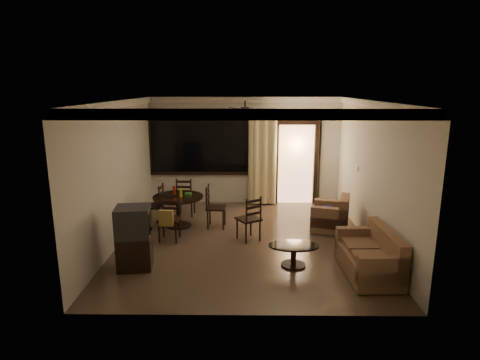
{
  "coord_description": "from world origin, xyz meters",
  "views": [
    {
      "loc": [
        -0.01,
        -7.68,
        3.07
      ],
      "look_at": [
        -0.1,
        0.2,
        1.22
      ],
      "focal_mm": 30.0,
      "sensor_mm": 36.0,
      "label": 1
    }
  ],
  "objects_px": {
    "dining_chair_west": "(154,213)",
    "dining_chair_south": "(169,226)",
    "armchair": "(332,217)",
    "coffee_table": "(294,252)",
    "dining_chair_east": "(216,215)",
    "sofa": "(372,257)",
    "dining_table": "(178,202)",
    "side_chair": "(249,227)",
    "tv_cabinet": "(134,238)",
    "dining_chair_north": "(186,204)"
  },
  "relations": [
    {
      "from": "sofa",
      "to": "side_chair",
      "type": "distance_m",
      "value": 2.53
    },
    {
      "from": "dining_chair_south",
      "to": "sofa",
      "type": "xyz_separation_m",
      "value": [
        3.64,
        -1.47,
        -0.0
      ]
    },
    {
      "from": "dining_chair_north",
      "to": "side_chair",
      "type": "xyz_separation_m",
      "value": [
        1.51,
        -1.6,
        -0.0
      ]
    },
    {
      "from": "side_chair",
      "to": "dining_chair_west",
      "type": "bearing_deg",
      "value": -54.92
    },
    {
      "from": "dining_chair_east",
      "to": "armchair",
      "type": "height_order",
      "value": "dining_chair_east"
    },
    {
      "from": "dining_chair_south",
      "to": "coffee_table",
      "type": "bearing_deg",
      "value": -22.27
    },
    {
      "from": "armchair",
      "to": "tv_cabinet",
      "type": "bearing_deg",
      "value": -136.74
    },
    {
      "from": "armchair",
      "to": "dining_chair_north",
      "type": "bearing_deg",
      "value": 179.74
    },
    {
      "from": "dining_chair_west",
      "to": "sofa",
      "type": "relative_size",
      "value": 0.66
    },
    {
      "from": "sofa",
      "to": "side_chair",
      "type": "height_order",
      "value": "side_chair"
    },
    {
      "from": "dining_chair_south",
      "to": "dining_chair_north",
      "type": "relative_size",
      "value": 1.0
    },
    {
      "from": "dining_chair_east",
      "to": "dining_chair_south",
      "type": "xyz_separation_m",
      "value": [
        -0.89,
        -0.8,
        0.02
      ]
    },
    {
      "from": "dining_table",
      "to": "armchair",
      "type": "distance_m",
      "value": 3.39
    },
    {
      "from": "dining_chair_north",
      "to": "armchair",
      "type": "height_order",
      "value": "dining_chair_north"
    },
    {
      "from": "dining_table",
      "to": "side_chair",
      "type": "relative_size",
      "value": 1.19
    },
    {
      "from": "dining_chair_east",
      "to": "tv_cabinet",
      "type": "height_order",
      "value": "tv_cabinet"
    },
    {
      "from": "dining_table",
      "to": "side_chair",
      "type": "bearing_deg",
      "value": -27.57
    },
    {
      "from": "coffee_table",
      "to": "dining_chair_east",
      "type": "bearing_deg",
      "value": 127.38
    },
    {
      "from": "dining_chair_south",
      "to": "tv_cabinet",
      "type": "height_order",
      "value": "tv_cabinet"
    },
    {
      "from": "dining_chair_east",
      "to": "dining_chair_south",
      "type": "distance_m",
      "value": 1.2
    },
    {
      "from": "dining_table",
      "to": "tv_cabinet",
      "type": "height_order",
      "value": "tv_cabinet"
    },
    {
      "from": "dining_chair_west",
      "to": "sofa",
      "type": "height_order",
      "value": "dining_chair_west"
    },
    {
      "from": "sofa",
      "to": "coffee_table",
      "type": "distance_m",
      "value": 1.29
    },
    {
      "from": "dining_chair_east",
      "to": "dining_chair_west",
      "type": "bearing_deg",
      "value": 89.3
    },
    {
      "from": "tv_cabinet",
      "to": "sofa",
      "type": "xyz_separation_m",
      "value": [
        3.99,
        -0.21,
        -0.25
      ]
    },
    {
      "from": "dining_chair_west",
      "to": "dining_chair_north",
      "type": "height_order",
      "value": "same"
    },
    {
      "from": "coffee_table",
      "to": "dining_chair_north",
      "type": "bearing_deg",
      "value": 129.23
    },
    {
      "from": "dining_chair_north",
      "to": "tv_cabinet",
      "type": "bearing_deg",
      "value": 84.54
    },
    {
      "from": "dining_table",
      "to": "dining_chair_east",
      "type": "xyz_separation_m",
      "value": [
        0.83,
        -0.05,
        -0.27
      ]
    },
    {
      "from": "sofa",
      "to": "coffee_table",
      "type": "relative_size",
      "value": 1.64
    },
    {
      "from": "dining_chair_west",
      "to": "tv_cabinet",
      "type": "bearing_deg",
      "value": 7.44
    },
    {
      "from": "dining_table",
      "to": "dining_chair_east",
      "type": "relative_size",
      "value": 1.17
    },
    {
      "from": "dining_chair_west",
      "to": "dining_chair_south",
      "type": "relative_size",
      "value": 1.0
    },
    {
      "from": "armchair",
      "to": "coffee_table",
      "type": "bearing_deg",
      "value": -103.64
    },
    {
      "from": "sofa",
      "to": "dining_table",
      "type": "bearing_deg",
      "value": 145.31
    },
    {
      "from": "armchair",
      "to": "coffee_table",
      "type": "height_order",
      "value": "armchair"
    },
    {
      "from": "dining_chair_east",
      "to": "dining_chair_south",
      "type": "height_order",
      "value": "same"
    },
    {
      "from": "dining_chair_south",
      "to": "dining_chair_west",
      "type": "bearing_deg",
      "value": 122.69
    },
    {
      "from": "tv_cabinet",
      "to": "sofa",
      "type": "relative_size",
      "value": 0.76
    },
    {
      "from": "coffee_table",
      "to": "side_chair",
      "type": "height_order",
      "value": "side_chair"
    },
    {
      "from": "dining_chair_south",
      "to": "armchair",
      "type": "bearing_deg",
      "value": 13.7
    },
    {
      "from": "dining_chair_west",
      "to": "tv_cabinet",
      "type": "distance_m",
      "value": 2.19
    },
    {
      "from": "dining_chair_south",
      "to": "tv_cabinet",
      "type": "xyz_separation_m",
      "value": [
        -0.36,
        -1.26,
        0.24
      ]
    },
    {
      "from": "dining_chair_west",
      "to": "dining_chair_south",
      "type": "height_order",
      "value": "same"
    },
    {
      "from": "tv_cabinet",
      "to": "armchair",
      "type": "relative_size",
      "value": 1.16
    },
    {
      "from": "dining_table",
      "to": "dining_chair_west",
      "type": "height_order",
      "value": "dining_chair_west"
    },
    {
      "from": "armchair",
      "to": "dining_chair_south",
      "type": "bearing_deg",
      "value": -152.94
    },
    {
      "from": "dining_chair_north",
      "to": "coffee_table",
      "type": "height_order",
      "value": "dining_chair_north"
    },
    {
      "from": "dining_table",
      "to": "tv_cabinet",
      "type": "distance_m",
      "value": 2.16
    },
    {
      "from": "dining_chair_east",
      "to": "coffee_table",
      "type": "distance_m",
      "value": 2.46
    }
  ]
}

